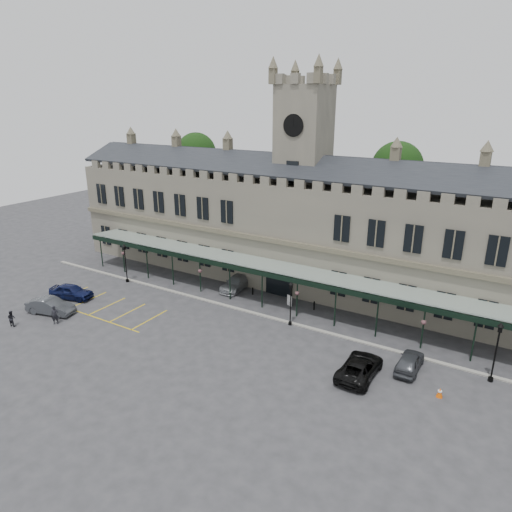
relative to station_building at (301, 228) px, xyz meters
The scene contains 22 objects.
ground 17.17m from the station_building, 90.00° to the right, with size 140.00×140.00×0.00m, color #2F2F32.
station_building is the anchor object (origin of this frame).
clock_tower 6.64m from the station_building, 90.00° to the left, with size 5.60×5.60×24.80m.
canopy 9.37m from the station_building, 90.00° to the right, with size 50.00×4.10×4.30m.
kerb 12.22m from the station_building, 90.00° to the right, with size 60.00×0.40×0.12m, color gray.
parking_markings 23.26m from the station_building, 128.81° to the right, with size 16.00×6.00×0.01m, color gold, non-canonical shape.
tree_behind_left 24.64m from the station_building, 157.55° to the left, with size 6.00×6.00×16.00m.
tree_behind_mid 13.67m from the station_building, 48.65° to the left, with size 6.00×6.00×16.00m.
lamp_post_left 20.77m from the station_building, 147.87° to the right, with size 0.45×0.45×4.72m.
lamp_post_mid 12.12m from the station_building, 68.12° to the right, with size 0.42×0.42×4.45m.
lamp_post_right 24.60m from the station_building, 26.96° to the right, with size 0.47×0.47×5.00m.
traffic_cone 24.83m from the station_building, 38.93° to the right, with size 0.46×0.46×0.73m.
sign_board 9.32m from the station_building, 71.82° to the right, with size 0.66×0.26×1.16m.
bollard_left 9.17m from the station_building, 111.75° to the right, with size 0.15×0.15×0.85m, color black.
bollard_right 10.09m from the station_building, 52.88° to the right, with size 0.16×0.16×0.92m, color black.
car_left_a 26.31m from the station_building, 137.22° to the right, with size 1.92×4.76×1.62m, color #0D133B.
car_left_b 27.90m from the station_building, 129.84° to the right, with size 1.72×4.93×1.63m, color #393C41.
car_taxi 9.62m from the station_building, 130.24° to the right, with size 2.11×5.20×1.51m, color #9EA1A6.
car_van 20.93m from the station_building, 50.43° to the right, with size 2.52×5.47×1.52m, color black.
car_right_a 21.16m from the station_building, 38.46° to the right, with size 1.71×4.25×1.45m, color #393C41.
person_a 27.41m from the station_building, 124.26° to the right, with size 0.68×0.45×1.88m, color black.
person_b 31.18m from the station_building, 126.65° to the right, with size 0.77×0.60×1.57m, color black.
Camera 1 is at (21.84, -30.10, 20.35)m, focal length 32.00 mm.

